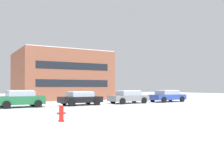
% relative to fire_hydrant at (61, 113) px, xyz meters
% --- Properties ---
extents(fire_hydrant, '(0.44, 0.30, 0.89)m').
position_rel_fire_hydrant_xyz_m(fire_hydrant, '(0.00, 0.00, 0.00)').
color(fire_hydrant, red).
rests_on(fire_hydrant, ground).
extents(parked_car_green, '(3.96, 2.12, 1.46)m').
position_rel_fire_hydrant_xyz_m(parked_car_green, '(-0.07, 10.46, 0.30)').
color(parked_car_green, '#1E6038').
rests_on(parked_car_green, ground).
extents(parked_car_black, '(4.07, 2.25, 1.32)m').
position_rel_fire_hydrant_xyz_m(parked_car_black, '(5.42, 10.48, 0.24)').
color(parked_car_black, black).
rests_on(parked_car_black, ground).
extents(parked_car_gray, '(4.35, 2.13, 1.37)m').
position_rel_fire_hydrant_xyz_m(parked_car_gray, '(10.92, 10.47, 0.26)').
color(parked_car_gray, slate).
rests_on(parked_car_gray, ground).
extents(parked_car_blue, '(4.50, 2.28, 1.37)m').
position_rel_fire_hydrant_xyz_m(parked_car_blue, '(16.42, 10.60, 0.26)').
color(parked_car_blue, '#283D93').
rests_on(parked_car_blue, ground).
extents(building_far_right, '(12.13, 10.70, 6.73)m').
position_rel_fire_hydrant_xyz_m(building_far_right, '(7.96, 23.90, 2.92)').
color(building_far_right, brown).
rests_on(building_far_right, ground).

